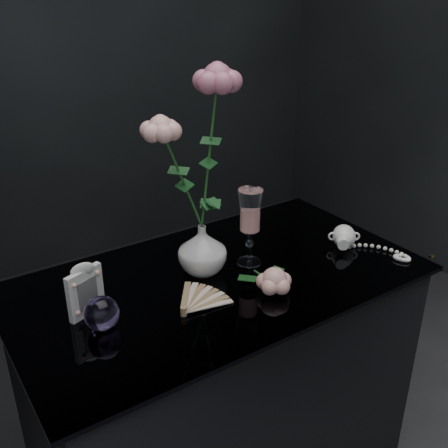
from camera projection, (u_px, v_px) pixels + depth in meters
table at (220, 391)px, 1.51m from camera, size 1.05×0.58×0.76m
vase at (202, 249)px, 1.34m from camera, size 0.15×0.15×0.13m
wine_glass at (250, 228)px, 1.36m from camera, size 0.08×0.08×0.21m
picture_frame at (85, 289)px, 1.17m from camera, size 0.12×0.11×0.13m
paperweight at (102, 313)px, 1.13m from camera, size 0.09×0.09×0.08m
paper_fan at (184, 310)px, 1.19m from camera, size 0.29×0.26×0.03m
loose_rose at (274, 280)px, 1.27m from camera, size 0.18×0.22×0.07m
pearl_jar at (344, 235)px, 1.49m from camera, size 0.32×0.32×0.07m
roses at (197, 149)px, 1.22m from camera, size 0.24×0.12×0.45m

